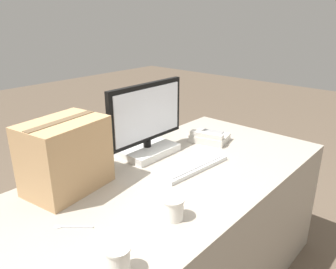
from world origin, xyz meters
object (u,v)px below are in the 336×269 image
cardboard_box (65,156)px  monitor (147,126)px  paper_cup_left (118,260)px  paper_cup_right (173,208)px  keyboard (191,165)px  spoon (68,227)px  desk_phone (209,137)px

cardboard_box → monitor: bearing=0.9°
paper_cup_left → paper_cup_right: (0.33, 0.06, -0.00)m
keyboard → paper_cup_right: bearing=-146.0°
spoon → paper_cup_right: bearing=-170.9°
paper_cup_right → paper_cup_left: bearing=-169.9°
monitor → desk_phone: bearing=-22.5°
monitor → spoon: bearing=-159.1°
spoon → cardboard_box: 0.35m
paper_cup_left → cardboard_box: size_ratio=0.24×
keyboard → spoon: 0.72m
paper_cup_right → spoon: bearing=139.8°
paper_cup_left → paper_cup_right: paper_cup_left is taller
paper_cup_left → spoon: (0.02, 0.32, -0.05)m
paper_cup_right → spoon: (-0.31, 0.26, -0.04)m
monitor → paper_cup_left: monitor is taller
paper_cup_left → cardboard_box: (0.20, 0.58, 0.11)m
keyboard → cardboard_box: size_ratio=1.12×
paper_cup_right → cardboard_box: (-0.14, 0.52, 0.12)m
paper_cup_left → keyboard: bearing=21.2°
desk_phone → spoon: 1.09m
keyboard → cardboard_box: cardboard_box is taller
paper_cup_left → cardboard_box: cardboard_box is taller
paper_cup_right → cardboard_box: size_ratio=0.23×
monitor → cardboard_box: (-0.52, -0.01, -0.00)m
paper_cup_left → spoon: 0.32m
keyboard → spoon: keyboard is taller
monitor → desk_phone: size_ratio=2.11×
cardboard_box → keyboard: bearing=-28.4°
monitor → keyboard: 0.34m
keyboard → paper_cup_left: bearing=-154.0°
keyboard → paper_cup_left: size_ratio=4.60×
desk_phone → spoon: size_ratio=2.05×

